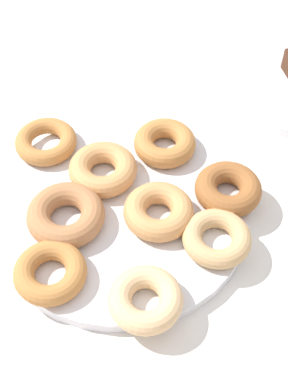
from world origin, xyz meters
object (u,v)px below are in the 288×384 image
Objects in this scene: donut_plate at (120,210)px; donut_7 at (46,142)px; donut_5 at (159,211)px; donut_0 at (103,169)px; donut_8 at (228,189)px; donut_6 at (217,238)px; donut_4 at (66,215)px; donut_2 at (165,143)px; donut_3 at (145,300)px; donut_1 at (50,272)px.

donut_7 is at bearing -131.39° from donut_plate.
donut_plate is 3.76× the size of donut_5.
donut_0 is 0.16m from donut_8.
donut_5 is 1.05× the size of donut_6.
donut_4 is 1.16× the size of donut_6.
donut_3 is at bearing -3.47° from donut_2.
donut_0 is 1.03× the size of donut_5.
donut_4 is 0.11m from donut_5.
donut_4 is (-0.11, -0.10, 0.00)m from donut_3.
donut_7 is (-0.12, -0.05, -0.00)m from donut_4.
donut_3 is 0.12m from donut_5.
donut_1 is 0.87× the size of donut_4.
donut_4 reaches higher than donut_2.
donut_4 is 0.13m from donut_7.
donut_2 is at bearing 177.86° from donut_5.
donut_5 is at bearing 96.07° from donut_4.
donut_2 is 0.88× the size of donut_4.
donut_0 is 0.10m from donut_5.
donut_3 is 1.01× the size of donut_6.
donut_1 is at bearing -52.78° from donut_5.
donut_0 is 0.94× the size of donut_4.
donut_2 is (-0.21, 0.12, 0.00)m from donut_1.
donut_plate is 0.14m from donut_3.
donut_1 is 0.99× the size of donut_7.
donut_0 is 0.10m from donut_7.
donut_4 is (0.03, -0.06, 0.02)m from donut_plate.
donut_8 is at bearing 114.63° from donut_5.
donut_2 is at bearing 151.91° from donut_plate.
donut_3 is at bearing 75.27° from donut_1.
donut_1 is at bearing -16.06° from donut_0.
donut_4 is 0.20m from donut_8.
donut_2 and donut_5 have the same top height.
donut_6 is 0.98× the size of donut_7.
donut_8 is at bearing 148.71° from donut_3.
donut_0 is 1.07× the size of donut_1.
donut_6 is at bearing 106.55° from donut_1.
donut_3 is at bearing -31.29° from donut_8.
donut_7 is at bearing -125.52° from donut_5.
donut_plate is 3.83× the size of donut_8.
donut_6 is at bearing 57.22° from donut_7.
donut_0 is 1.08× the size of donut_3.
donut_3 is 0.18m from donut_8.
donut_plate is 0.13m from donut_6.
donut_0 reaches higher than donut_2.
donut_4 is 1.10× the size of donut_5.
donut_1 is 0.20m from donut_6.
donut_plate is 0.07m from donut_4.
donut_0 is at bearing -124.09° from donut_6.
donut_5 is (-0.09, 0.12, 0.00)m from donut_1.
donut_2 is 0.12m from donut_5.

